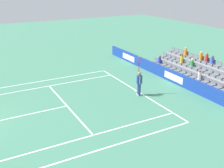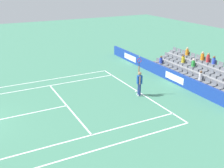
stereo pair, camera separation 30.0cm
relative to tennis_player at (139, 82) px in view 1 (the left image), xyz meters
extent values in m
cube|color=white|center=(0.74, -0.31, -0.99)|extent=(10.97, 0.10, 0.01)
cube|color=white|center=(0.74, 5.18, -0.99)|extent=(8.23, 0.10, 0.01)
cube|color=white|center=(0.74, 8.38, -0.99)|extent=(0.10, 6.40, 0.01)
cube|color=white|center=(4.86, 5.63, -0.99)|extent=(0.10, 11.89, 0.01)
cube|color=white|center=(-3.37, 5.63, -0.99)|extent=(0.10, 11.89, 0.01)
cube|color=white|center=(6.23, 5.63, -0.99)|extent=(0.10, 11.89, 0.01)
cube|color=white|center=(-4.74, 5.63, -0.99)|extent=(0.10, 11.89, 0.01)
cube|color=white|center=(0.74, -0.21, -0.99)|extent=(0.10, 0.20, 0.01)
cube|color=#193899|center=(0.74, -3.91, -0.51)|extent=(20.52, 0.20, 0.96)
cube|color=white|center=(0.74, -3.80, -0.51)|extent=(2.19, 0.01, 0.54)
cube|color=white|center=(7.58, -3.80, -0.51)|extent=(2.19, 0.01, 0.54)
cylinder|color=navy|center=(-0.12, 0.03, -0.54)|extent=(0.16, 0.16, 0.90)
cylinder|color=navy|center=(0.11, -0.03, -0.54)|extent=(0.16, 0.16, 0.90)
cube|color=white|center=(-0.12, 0.03, -0.95)|extent=(0.18, 0.28, 0.08)
cube|color=white|center=(0.11, -0.03, -0.95)|extent=(0.18, 0.28, 0.08)
cube|color=#1947B2|center=(-0.01, 0.00, 0.21)|extent=(0.30, 0.40, 0.60)
sphere|color=#9E7251|center=(-0.01, 0.00, 0.67)|extent=(0.24, 0.24, 0.24)
cylinder|color=#9E7251|center=(0.21, -0.05, 0.82)|extent=(0.09, 0.09, 0.62)
cylinder|color=#9E7251|center=(-0.21, 0.10, 0.23)|extent=(0.09, 0.09, 0.56)
cylinder|color=black|center=(0.21, -0.05, 1.27)|extent=(0.04, 0.04, 0.28)
torus|color=red|center=(0.21, -0.05, 1.55)|extent=(0.10, 0.31, 0.31)
sphere|color=#D1E533|center=(0.21, -0.05, 1.83)|extent=(0.07, 0.07, 0.07)
cube|color=gray|center=(0.74, -4.98, -0.78)|extent=(8.68, 0.95, 0.42)
cube|color=slate|center=(-2.67, -4.98, -0.47)|extent=(0.48, 0.44, 0.20)
cube|color=slate|center=(-2.67, -5.18, -0.22)|extent=(0.48, 0.04, 0.30)
cube|color=slate|center=(-2.05, -4.98, -0.47)|extent=(0.48, 0.44, 0.20)
cube|color=slate|center=(-2.05, -5.18, -0.22)|extent=(0.48, 0.04, 0.30)
cube|color=slate|center=(-1.43, -4.98, -0.47)|extent=(0.48, 0.44, 0.20)
cube|color=slate|center=(-1.43, -5.18, -0.22)|extent=(0.48, 0.04, 0.30)
cube|color=slate|center=(-0.81, -4.98, -0.47)|extent=(0.48, 0.44, 0.20)
cube|color=slate|center=(-0.81, -5.18, -0.22)|extent=(0.48, 0.04, 0.30)
cube|color=slate|center=(-0.19, -4.98, -0.47)|extent=(0.48, 0.44, 0.20)
cube|color=slate|center=(-0.19, -5.18, -0.22)|extent=(0.48, 0.04, 0.30)
cube|color=slate|center=(0.43, -4.98, -0.47)|extent=(0.48, 0.44, 0.20)
cube|color=slate|center=(0.43, -5.18, -0.22)|extent=(0.48, 0.04, 0.30)
cube|color=slate|center=(1.05, -4.98, -0.47)|extent=(0.48, 0.44, 0.20)
cube|color=slate|center=(1.05, -5.18, -0.22)|extent=(0.48, 0.04, 0.30)
cube|color=slate|center=(1.67, -4.98, -0.47)|extent=(0.48, 0.44, 0.20)
cube|color=slate|center=(1.67, -5.18, -0.22)|extent=(0.48, 0.04, 0.30)
cube|color=slate|center=(2.29, -4.98, -0.47)|extent=(0.48, 0.44, 0.20)
cube|color=slate|center=(2.29, -5.18, -0.22)|extent=(0.48, 0.04, 0.30)
cube|color=slate|center=(2.91, -4.98, -0.47)|extent=(0.48, 0.44, 0.20)
cube|color=slate|center=(2.91, -5.18, -0.22)|extent=(0.48, 0.04, 0.30)
cube|color=slate|center=(3.53, -4.98, -0.47)|extent=(0.48, 0.44, 0.20)
cube|color=slate|center=(3.53, -5.18, -0.22)|extent=(0.48, 0.04, 0.30)
cube|color=slate|center=(4.15, -4.98, -0.47)|extent=(0.48, 0.44, 0.20)
cube|color=slate|center=(4.15, -5.18, -0.22)|extent=(0.48, 0.04, 0.30)
cube|color=slate|center=(4.77, -4.98, -0.47)|extent=(0.48, 0.44, 0.20)
cube|color=slate|center=(4.77, -5.18, -0.22)|extent=(0.48, 0.04, 0.30)
cube|color=gray|center=(0.74, -5.93, -0.57)|extent=(8.68, 0.95, 0.84)
cube|color=slate|center=(-2.05, -5.93, -0.05)|extent=(0.48, 0.44, 0.20)
cube|color=slate|center=(-2.05, -6.13, 0.20)|extent=(0.48, 0.04, 0.30)
cube|color=slate|center=(-1.43, -5.93, -0.05)|extent=(0.48, 0.44, 0.20)
cube|color=slate|center=(-1.43, -6.13, 0.20)|extent=(0.48, 0.04, 0.30)
cube|color=slate|center=(-0.81, -5.93, -0.05)|extent=(0.48, 0.44, 0.20)
cube|color=slate|center=(-0.81, -6.13, 0.20)|extent=(0.48, 0.04, 0.30)
cube|color=slate|center=(-0.19, -5.93, -0.05)|extent=(0.48, 0.44, 0.20)
cube|color=slate|center=(-0.19, -6.13, 0.20)|extent=(0.48, 0.04, 0.30)
cube|color=slate|center=(0.43, -5.93, -0.05)|extent=(0.48, 0.44, 0.20)
cube|color=slate|center=(0.43, -6.13, 0.20)|extent=(0.48, 0.04, 0.30)
cube|color=slate|center=(1.05, -5.93, -0.05)|extent=(0.48, 0.44, 0.20)
cube|color=slate|center=(1.05, -6.13, 0.20)|extent=(0.48, 0.04, 0.30)
cube|color=slate|center=(1.67, -5.93, -0.05)|extent=(0.48, 0.44, 0.20)
cube|color=slate|center=(1.67, -6.13, 0.20)|extent=(0.48, 0.04, 0.30)
cube|color=slate|center=(2.29, -5.93, -0.05)|extent=(0.48, 0.44, 0.20)
cube|color=slate|center=(2.29, -6.13, 0.20)|extent=(0.48, 0.04, 0.30)
cube|color=slate|center=(2.91, -5.93, -0.05)|extent=(0.48, 0.44, 0.20)
cube|color=slate|center=(2.91, -6.13, 0.20)|extent=(0.48, 0.04, 0.30)
cube|color=slate|center=(3.53, -5.93, -0.05)|extent=(0.48, 0.44, 0.20)
cube|color=slate|center=(3.53, -6.13, 0.20)|extent=(0.48, 0.04, 0.30)
cube|color=slate|center=(4.15, -5.93, -0.05)|extent=(0.48, 0.44, 0.20)
cube|color=slate|center=(4.15, -6.13, 0.20)|extent=(0.48, 0.04, 0.30)
cube|color=slate|center=(4.77, -5.93, -0.05)|extent=(0.48, 0.44, 0.20)
cube|color=slate|center=(4.77, -6.13, 0.20)|extent=(0.48, 0.04, 0.30)
cube|color=gray|center=(0.74, -6.88, -0.36)|extent=(8.68, 0.95, 1.26)
cube|color=slate|center=(-1.43, -6.88, 0.37)|extent=(0.48, 0.44, 0.20)
cube|color=slate|center=(-0.81, -6.88, 0.37)|extent=(0.48, 0.44, 0.20)
cube|color=slate|center=(-0.81, -7.08, 0.62)|extent=(0.48, 0.04, 0.30)
cube|color=slate|center=(-0.19, -6.88, 0.37)|extent=(0.48, 0.44, 0.20)
cube|color=slate|center=(-0.19, -7.08, 0.62)|extent=(0.48, 0.04, 0.30)
cube|color=slate|center=(0.43, -6.88, 0.37)|extent=(0.48, 0.44, 0.20)
cube|color=slate|center=(0.43, -7.08, 0.62)|extent=(0.48, 0.04, 0.30)
cube|color=slate|center=(1.05, -6.88, 0.37)|extent=(0.48, 0.44, 0.20)
cube|color=slate|center=(1.05, -7.08, 0.62)|extent=(0.48, 0.04, 0.30)
cube|color=slate|center=(1.67, -6.88, 0.37)|extent=(0.48, 0.44, 0.20)
cube|color=slate|center=(1.67, -7.08, 0.62)|extent=(0.48, 0.04, 0.30)
cube|color=slate|center=(2.29, -6.88, 0.37)|extent=(0.48, 0.44, 0.20)
cube|color=slate|center=(2.29, -7.08, 0.62)|extent=(0.48, 0.04, 0.30)
cube|color=slate|center=(2.91, -6.88, 0.37)|extent=(0.48, 0.44, 0.20)
cube|color=slate|center=(2.91, -7.08, 0.62)|extent=(0.48, 0.04, 0.30)
cube|color=slate|center=(3.53, -6.88, 0.37)|extent=(0.48, 0.44, 0.20)
cube|color=slate|center=(3.53, -7.08, 0.62)|extent=(0.48, 0.04, 0.30)
cube|color=slate|center=(4.15, -6.88, 0.37)|extent=(0.48, 0.44, 0.20)
cube|color=slate|center=(4.15, -7.08, 0.62)|extent=(0.48, 0.04, 0.30)
cube|color=slate|center=(4.77, -6.88, 0.37)|extent=(0.48, 0.44, 0.20)
cube|color=slate|center=(4.77, -7.08, 0.62)|extent=(0.48, 0.04, 0.30)
cylinder|color=green|center=(1.05, -5.98, 0.28)|extent=(0.28, 0.28, 0.47)
sphere|color=beige|center=(1.05, -5.98, 0.61)|extent=(0.20, 0.20, 0.20)
cylinder|color=blue|center=(4.15, -5.03, -0.12)|extent=(0.28, 0.28, 0.50)
sphere|color=brown|center=(4.15, -5.03, 0.22)|extent=(0.20, 0.20, 0.20)
cylinder|color=yellow|center=(2.29, -5.98, 0.31)|extent=(0.28, 0.28, 0.52)
sphere|color=brown|center=(2.29, -5.98, 0.66)|extent=(0.20, 0.20, 0.20)
cylinder|color=orange|center=(2.91, -6.93, 0.72)|extent=(0.28, 0.28, 0.50)
sphere|color=#D3A884|center=(2.91, -6.93, 1.06)|extent=(0.20, 0.20, 0.20)
cylinder|color=blue|center=(-0.19, -6.93, 0.69)|extent=(0.28, 0.28, 0.45)
sphere|color=brown|center=(-0.19, -6.93, 1.02)|extent=(0.20, 0.20, 0.20)
cylinder|color=white|center=(-0.81, -5.03, -0.11)|extent=(0.28, 0.28, 0.52)
sphere|color=brown|center=(-0.81, -5.03, 0.25)|extent=(0.20, 0.20, 0.20)
cylinder|color=red|center=(0.43, -6.93, 0.74)|extent=(0.28, 0.28, 0.55)
sphere|color=#9E7251|center=(0.43, -6.93, 1.11)|extent=(0.20, 0.20, 0.20)
cylinder|color=orange|center=(1.05, -6.93, 0.73)|extent=(0.28, 0.28, 0.52)
sphere|color=#D3A884|center=(1.05, -6.93, 1.09)|extent=(0.20, 0.20, 0.20)
camera|label=1|loc=(-14.92, 10.30, 6.78)|focal=43.58mm
camera|label=2|loc=(-15.06, 10.03, 6.78)|focal=43.58mm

